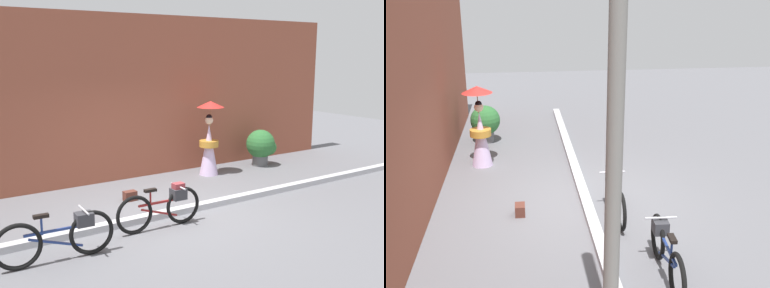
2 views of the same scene
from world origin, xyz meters
TOP-DOWN VIEW (x-y plane):
  - ground_plane at (0.00, 0.00)m, footprint 30.00×30.00m
  - building_wall at (0.00, 3.10)m, footprint 14.00×0.40m
  - sidewalk_curb at (0.00, 0.00)m, footprint 14.00×0.20m
  - bicycle_near_officer at (-2.49, -0.81)m, footprint 1.80×0.48m
  - bicycle_far_side at (-0.52, -0.47)m, footprint 1.67×0.48m
  - person_with_parasol at (2.35, 2.13)m, footprint 0.69×0.69m
  - potted_plant_by_door at (4.13, 2.13)m, footprint 0.81×0.79m
  - backpack_on_pavement at (-0.33, 1.27)m, footprint 0.27×0.18m

SIDE VIEW (x-z plane):
  - ground_plane at x=0.00m, z-range 0.00..0.00m
  - sidewalk_curb at x=0.00m, z-range 0.00..0.12m
  - backpack_on_pavement at x=-0.33m, z-range 0.01..0.21m
  - bicycle_near_officer at x=-2.49m, z-range 0.01..0.79m
  - bicycle_far_side at x=-0.52m, z-range 0.02..0.79m
  - potted_plant_by_door at x=4.13m, z-range 0.05..1.06m
  - person_with_parasol at x=2.35m, z-range -0.05..1.84m
  - building_wall at x=0.00m, z-range 0.00..4.00m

